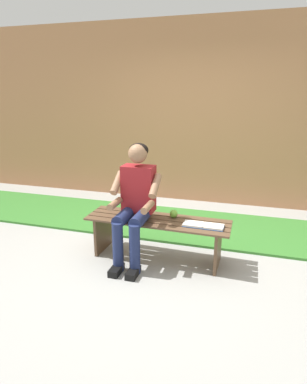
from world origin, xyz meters
TOP-DOWN VIEW (x-y plane):
  - ground_plane at (0.91, 1.00)m, footprint 10.00×7.00m
  - grass_strip at (0.00, -0.99)m, footprint 9.00×1.22m
  - brick_wall at (0.50, -2.25)m, footprint 9.50×0.24m
  - bench_near at (0.00, 0.00)m, footprint 1.57×0.49m
  - person_seated at (0.22, 0.10)m, footprint 0.50×0.69m
  - apple at (-0.15, -0.10)m, footprint 0.09×0.09m
  - book_open at (-0.50, 0.06)m, footprint 0.42×0.17m

SIDE VIEW (x-z plane):
  - ground_plane at x=0.91m, z-range -0.04..0.00m
  - grass_strip at x=0.00m, z-range 0.00..0.03m
  - bench_near at x=0.00m, z-range 0.11..0.57m
  - book_open at x=-0.50m, z-range 0.45..0.48m
  - apple at x=-0.15m, z-range 0.45..0.54m
  - person_seated at x=0.22m, z-range 0.06..1.32m
  - brick_wall at x=0.50m, z-range 0.00..2.85m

